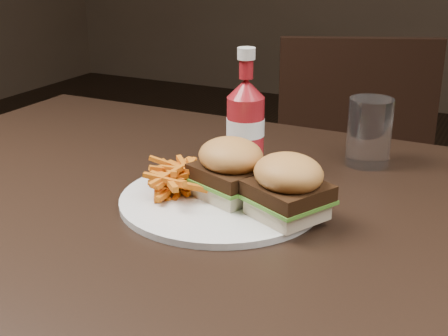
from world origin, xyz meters
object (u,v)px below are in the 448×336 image
at_px(chair_far, 341,180).
at_px(ketchup_bottle, 245,134).
at_px(dining_table, 207,211).
at_px(plate, 221,200).
at_px(tumbler, 369,132).

xyz_separation_m(chair_far, ketchup_bottle, (0.06, -0.82, 0.38)).
bearing_deg(dining_table, plate, -14.94).
height_order(dining_table, plate, plate).
relative_size(dining_table, tumbler, 10.65).
xyz_separation_m(ketchup_bottle, tumbler, (0.17, 0.11, -0.01)).
bearing_deg(dining_table, chair_far, 93.52).
xyz_separation_m(dining_table, plate, (0.03, -0.01, 0.03)).
distance_m(dining_table, tumbler, 0.31).
height_order(dining_table, ketchup_bottle, ketchup_bottle).
bearing_deg(tumbler, dining_table, -124.92).
relative_size(ketchup_bottle, tumbler, 1.06).
height_order(ketchup_bottle, tumbler, ketchup_bottle).
bearing_deg(tumbler, chair_far, 108.07).
bearing_deg(tumbler, plate, -119.78).
bearing_deg(ketchup_bottle, dining_table, -89.96).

